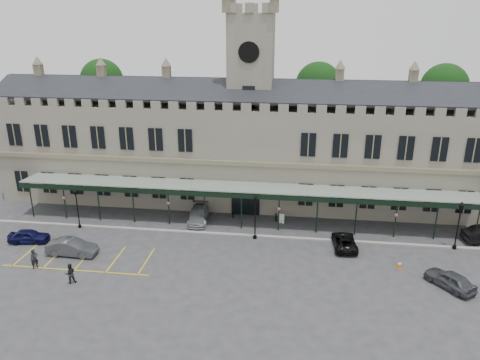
# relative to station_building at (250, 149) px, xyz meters

# --- Properties ---
(ground) EXTENTS (140.00, 140.00, 0.00)m
(ground) POSITION_rel_station_building_xyz_m (0.00, -15.91, -6.47)
(ground) COLOR #303033
(station_building) EXTENTS (60.00, 10.36, 17.30)m
(station_building) POSITION_rel_station_building_xyz_m (0.00, 0.00, 0.00)
(station_building) COLOR #6E695B
(station_building) RESTS_ON ground
(clock_tower) EXTENTS (5.60, 5.60, 24.80)m
(clock_tower) POSITION_rel_station_building_xyz_m (0.00, 0.09, 6.64)
(clock_tower) COLOR #6E695B
(clock_tower) RESTS_ON ground
(canopy) EXTENTS (50.00, 4.10, 4.30)m
(canopy) POSITION_rel_station_building_xyz_m (0.00, -8.45, -4.06)
(canopy) COLOR #8C9E93
(canopy) RESTS_ON ground
(kerb) EXTENTS (60.00, 0.40, 0.12)m
(kerb) POSITION_rel_station_building_xyz_m (0.00, -10.41, -6.41)
(kerb) COLOR gray
(kerb) RESTS_ON ground
(parking_markings) EXTENTS (16.00, 6.00, 0.01)m
(parking_markings) POSITION_rel_station_building_xyz_m (-14.00, -17.41, -6.47)
(parking_markings) COLOR gold
(parking_markings) RESTS_ON ground
(tree_behind_left) EXTENTS (6.00, 6.00, 16.00)m
(tree_behind_left) POSITION_rel_station_building_xyz_m (-22.00, 9.09, 6.35)
(tree_behind_left) COLOR #332314
(tree_behind_left) RESTS_ON ground
(tree_behind_mid) EXTENTS (6.00, 6.00, 16.00)m
(tree_behind_mid) POSITION_rel_station_building_xyz_m (8.00, 9.09, 6.35)
(tree_behind_mid) COLOR #332314
(tree_behind_mid) RESTS_ON ground
(tree_behind_right) EXTENTS (6.00, 6.00, 16.00)m
(tree_behind_right) POSITION_rel_station_building_xyz_m (24.00, 9.09, 6.35)
(tree_behind_right) COLOR #332314
(tree_behind_right) RESTS_ON ground
(lamp_post_left) EXTENTS (0.43, 0.43, 4.55)m
(lamp_post_left) POSITION_rel_station_building_xyz_m (-17.47, -10.78, -3.77)
(lamp_post_left) COLOR black
(lamp_post_left) RESTS_ON ground
(lamp_post_mid) EXTENTS (0.47, 0.47, 4.96)m
(lamp_post_mid) POSITION_rel_station_building_xyz_m (1.69, -10.91, -3.53)
(lamp_post_mid) COLOR black
(lamp_post_mid) RESTS_ON ground
(lamp_post_right) EXTENTS (0.48, 0.48, 5.07)m
(lamp_post_right) POSITION_rel_station_building_xyz_m (21.51, -10.62, -3.46)
(lamp_post_right) COLOR black
(lamp_post_right) RESTS_ON ground
(traffic_cone) EXTENTS (0.43, 0.43, 0.68)m
(traffic_cone) POSITION_rel_station_building_xyz_m (15.40, -15.11, -6.14)
(traffic_cone) COLOR #E55107
(traffic_cone) RESTS_ON ground
(sign_board) EXTENTS (0.65, 0.22, 1.13)m
(sign_board) POSITION_rel_station_building_xyz_m (4.23, -6.87, -5.92)
(sign_board) COLOR black
(sign_board) RESTS_ON ground
(bollard_left) EXTENTS (0.15, 0.15, 0.85)m
(bollard_left) POSITION_rel_station_building_xyz_m (-1.28, -6.18, -6.04)
(bollard_left) COLOR black
(bollard_left) RESTS_ON ground
(bollard_right) EXTENTS (0.17, 0.17, 0.96)m
(bollard_right) POSITION_rel_station_building_xyz_m (3.61, -6.42, -5.99)
(bollard_right) COLOR black
(bollard_right) RESTS_ON ground
(car_left_a) EXTENTS (4.21, 2.20, 1.37)m
(car_left_a) POSITION_rel_station_building_xyz_m (-21.00, -14.68, -5.78)
(car_left_a) COLOR #0C0D35
(car_left_a) RESTS_ON ground
(car_left_b) EXTENTS (4.87, 1.80, 1.59)m
(car_left_b) POSITION_rel_station_building_xyz_m (-15.44, -16.60, -5.67)
(car_left_b) COLOR #3D3F45
(car_left_b) RESTS_ON ground
(car_taxi) EXTENTS (2.61, 5.30, 1.48)m
(car_taxi) POSITION_rel_station_building_xyz_m (-5.00, -7.47, -5.73)
(car_taxi) COLOR #93959B
(car_taxi) RESTS_ON ground
(car_van) EXTENTS (2.46, 4.77, 1.29)m
(car_van) POSITION_rel_station_building_xyz_m (10.70, -11.67, -5.82)
(car_van) COLOR black
(car_van) RESTS_ON ground
(car_right_a) EXTENTS (4.10, 4.54, 1.50)m
(car_right_a) POSITION_rel_station_building_xyz_m (19.00, -17.84, -5.72)
(car_right_a) COLOR #3D3F45
(car_right_a) RESTS_ON ground
(person_a) EXTENTS (0.81, 0.81, 1.89)m
(person_a) POSITION_rel_station_building_xyz_m (-17.67, -19.40, -5.52)
(person_a) COLOR black
(person_a) RESTS_ON ground
(person_b) EXTENTS (1.13, 1.06, 1.84)m
(person_b) POSITION_rel_station_building_xyz_m (-13.28, -21.33, -5.55)
(person_b) COLOR black
(person_b) RESTS_ON ground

